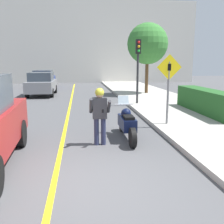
{
  "coord_description": "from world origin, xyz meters",
  "views": [
    {
      "loc": [
        -0.05,
        -4.55,
        2.34
      ],
      "look_at": [
        0.95,
        3.09,
        0.82
      ],
      "focal_mm": 40.0,
      "sensor_mm": 36.0,
      "label": 1
    }
  ],
  "objects_px": {
    "motorcycle": "(127,123)",
    "parked_car_grey": "(42,84)",
    "street_tree": "(148,44)",
    "crossing_sign": "(169,83)",
    "parked_car_blue": "(44,79)",
    "person_biker": "(100,111)",
    "traffic_light": "(138,59)"
  },
  "relations": [
    {
      "from": "motorcycle",
      "to": "street_tree",
      "type": "xyz_separation_m",
      "value": [
        3.52,
        10.66,
        3.21
      ]
    },
    {
      "from": "motorcycle",
      "to": "parked_car_blue",
      "type": "relative_size",
      "value": 0.55
    },
    {
      "from": "street_tree",
      "to": "parked_car_grey",
      "type": "relative_size",
      "value": 1.2
    },
    {
      "from": "motorcycle",
      "to": "parked_car_grey",
      "type": "bearing_deg",
      "value": 110.17
    },
    {
      "from": "motorcycle",
      "to": "traffic_light",
      "type": "height_order",
      "value": "traffic_light"
    },
    {
      "from": "street_tree",
      "to": "parked_car_grey",
      "type": "height_order",
      "value": "street_tree"
    },
    {
      "from": "street_tree",
      "to": "person_biker",
      "type": "bearing_deg",
      "value": -111.51
    },
    {
      "from": "street_tree",
      "to": "parked_car_grey",
      "type": "xyz_separation_m",
      "value": [
        -7.68,
        0.68,
        -2.85
      ]
    },
    {
      "from": "parked_car_grey",
      "to": "crossing_sign",
      "type": "bearing_deg",
      "value": -60.07
    },
    {
      "from": "person_biker",
      "to": "motorcycle",
      "type": "bearing_deg",
      "value": 30.03
    },
    {
      "from": "motorcycle",
      "to": "person_biker",
      "type": "bearing_deg",
      "value": -149.97
    },
    {
      "from": "motorcycle",
      "to": "traffic_light",
      "type": "distance_m",
      "value": 6.51
    },
    {
      "from": "crossing_sign",
      "to": "person_biker",
      "type": "bearing_deg",
      "value": -147.75
    },
    {
      "from": "person_biker",
      "to": "crossing_sign",
      "type": "xyz_separation_m",
      "value": [
        2.6,
        1.64,
        0.65
      ]
    },
    {
      "from": "crossing_sign",
      "to": "traffic_light",
      "type": "distance_m",
      "value": 4.89
    },
    {
      "from": "parked_car_grey",
      "to": "parked_car_blue",
      "type": "height_order",
      "value": "same"
    },
    {
      "from": "motorcycle",
      "to": "crossing_sign",
      "type": "height_order",
      "value": "crossing_sign"
    },
    {
      "from": "motorcycle",
      "to": "parked_car_grey",
      "type": "xyz_separation_m",
      "value": [
        -4.17,
        11.34,
        0.37
      ]
    },
    {
      "from": "motorcycle",
      "to": "person_biker",
      "type": "height_order",
      "value": "person_biker"
    },
    {
      "from": "crossing_sign",
      "to": "parked_car_blue",
      "type": "height_order",
      "value": "crossing_sign"
    },
    {
      "from": "person_biker",
      "to": "street_tree",
      "type": "bearing_deg",
      "value": 68.49
    },
    {
      "from": "parked_car_grey",
      "to": "parked_car_blue",
      "type": "bearing_deg",
      "value": 96.21
    },
    {
      "from": "motorcycle",
      "to": "street_tree",
      "type": "distance_m",
      "value": 11.67
    },
    {
      "from": "motorcycle",
      "to": "street_tree",
      "type": "bearing_deg",
      "value": 71.74
    },
    {
      "from": "traffic_light",
      "to": "parked_car_grey",
      "type": "height_order",
      "value": "traffic_light"
    },
    {
      "from": "parked_car_grey",
      "to": "person_biker",
      "type": "bearing_deg",
      "value": -74.52
    },
    {
      "from": "motorcycle",
      "to": "traffic_light",
      "type": "relative_size",
      "value": 0.67
    },
    {
      "from": "parked_car_grey",
      "to": "parked_car_blue",
      "type": "relative_size",
      "value": 1.0
    },
    {
      "from": "person_biker",
      "to": "parked_car_grey",
      "type": "bearing_deg",
      "value": 105.48
    },
    {
      "from": "person_biker",
      "to": "traffic_light",
      "type": "xyz_separation_m",
      "value": [
        2.6,
        6.44,
        1.54
      ]
    },
    {
      "from": "crossing_sign",
      "to": "street_tree",
      "type": "distance_m",
      "value": 9.91
    },
    {
      "from": "street_tree",
      "to": "crossing_sign",
      "type": "bearing_deg",
      "value": -100.71
    }
  ]
}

